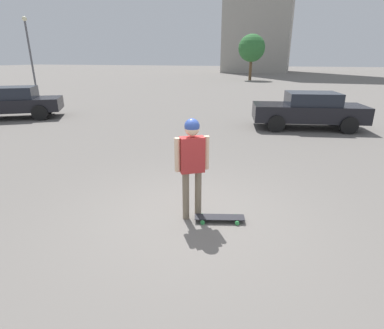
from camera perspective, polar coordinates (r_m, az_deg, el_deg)
name	(u,v)px	position (r m, az deg, el deg)	size (l,w,h in m)	color
ground_plane	(192,217)	(5.49, 0.00, -10.00)	(220.00, 220.00, 0.00)	slate
person	(192,157)	(5.02, 0.00, 1.50)	(0.39, 0.52, 1.80)	#7A6B56
skateboard	(219,218)	(5.36, 5.26, -10.04)	(0.45, 0.90, 0.09)	#232328
car_parked_near	(309,110)	(13.14, 21.34, 9.68)	(2.55, 4.57, 1.44)	black
car_parked_far	(12,102)	(16.70, -31.02, 10.16)	(3.80, 4.57, 1.46)	black
tree_distant	(252,48)	(41.05, 11.30, 20.90)	(3.34, 3.34, 5.59)	brown
lamp_post	(30,53)	(22.75, -28.46, 18.24)	(0.28, 0.28, 5.14)	#59595E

